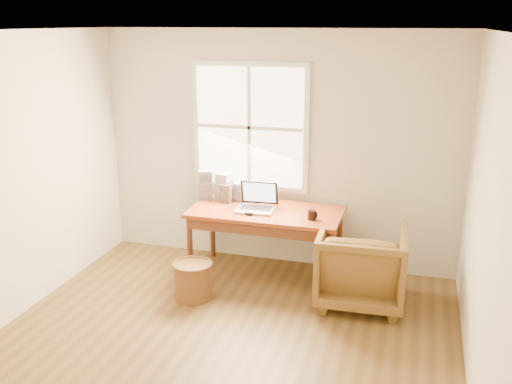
% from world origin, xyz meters
% --- Properties ---
extents(room_shell, '(4.04, 4.54, 2.64)m').
position_xyz_m(room_shell, '(-0.02, 0.16, 1.32)').
color(room_shell, brown).
rests_on(room_shell, ground).
extents(desk, '(1.60, 0.80, 0.04)m').
position_xyz_m(desk, '(0.00, 1.80, 0.73)').
color(desk, brown).
rests_on(desk, room_shell).
extents(armchair, '(0.86, 0.89, 0.78)m').
position_xyz_m(armchair, '(1.06, 1.46, 0.39)').
color(armchair, brown).
rests_on(armchair, room_shell).
extents(wicker_stool, '(0.38, 0.38, 0.37)m').
position_xyz_m(wicker_stool, '(-0.56, 1.08, 0.18)').
color(wicker_stool, brown).
rests_on(wicker_stool, room_shell).
extents(laptop, '(0.42, 0.44, 0.30)m').
position_xyz_m(laptop, '(-0.10, 1.73, 0.90)').
color(laptop, '#A4A5AB').
rests_on(laptop, desk).
extents(mouse, '(0.10, 0.06, 0.03)m').
position_xyz_m(mouse, '(-0.13, 1.59, 0.77)').
color(mouse, black).
rests_on(mouse, desk).
extents(coffee_mug, '(0.11, 0.11, 0.10)m').
position_xyz_m(coffee_mug, '(0.52, 1.64, 0.80)').
color(coffee_mug, black).
rests_on(coffee_mug, desk).
extents(cd_stack_a, '(0.18, 0.17, 0.30)m').
position_xyz_m(cd_stack_a, '(-0.55, 2.03, 0.90)').
color(cd_stack_a, silver).
rests_on(cd_stack_a, desk).
extents(cd_stack_b, '(0.14, 0.13, 0.20)m').
position_xyz_m(cd_stack_b, '(-0.50, 1.96, 0.85)').
color(cd_stack_b, '#27272C').
rests_on(cd_stack_b, desk).
extents(cd_stack_c, '(0.18, 0.17, 0.33)m').
position_xyz_m(cd_stack_c, '(-0.75, 1.99, 0.91)').
color(cd_stack_c, '#9B9BA8').
rests_on(cd_stack_c, desk).
extents(cd_stack_d, '(0.18, 0.17, 0.20)m').
position_xyz_m(cd_stack_d, '(-0.36, 2.05, 0.85)').
color(cd_stack_d, '#ADB2B8').
rests_on(cd_stack_d, desk).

